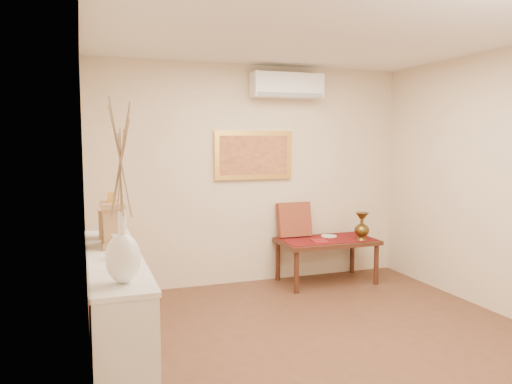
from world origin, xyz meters
name	(u,v)px	position (x,y,z in m)	size (l,w,h in m)	color
floor	(339,351)	(0.00, 0.00, 0.00)	(4.50, 4.50, 0.00)	brown
ceiling	(345,25)	(0.00, 0.00, 2.70)	(4.50, 4.50, 0.00)	silver
wall_back	(253,175)	(0.00, 2.25, 1.35)	(4.00, 0.02, 2.70)	beige
wall_left	(86,204)	(-2.00, 0.00, 1.35)	(0.02, 4.50, 2.70)	beige
white_vase	(121,193)	(-1.82, -0.76, 1.50)	(0.20, 0.20, 1.03)	white
candlestick	(116,251)	(-1.83, -0.44, 1.09)	(0.11, 0.11, 0.23)	silver
brass_urn_small	(117,244)	(-1.81, -0.13, 1.08)	(0.09, 0.09, 0.20)	brown
table_cloth	(327,239)	(0.85, 1.88, 0.55)	(1.14, 0.59, 0.01)	maroon
brass_urn_tall	(362,223)	(1.22, 1.67, 0.77)	(0.18, 0.18, 0.42)	brown
plate	(329,236)	(0.94, 1.99, 0.56)	(0.20, 0.20, 0.01)	white
menu	(320,241)	(0.69, 1.75, 0.56)	(0.18, 0.25, 0.01)	maroon
cushion	(294,220)	(0.52, 2.14, 0.78)	(0.44, 0.10, 0.44)	maroon
display_ledge	(116,321)	(-1.82, 0.00, 0.49)	(0.37, 2.02, 0.98)	silver
mantel_clock	(113,223)	(-1.81, 0.29, 1.15)	(0.17, 0.36, 0.41)	tan
wooden_chest	(108,223)	(-1.82, 0.64, 1.10)	(0.16, 0.21, 0.24)	tan
low_table	(327,244)	(0.85, 1.88, 0.48)	(1.20, 0.70, 0.55)	#432014
painting	(254,155)	(0.00, 2.22, 1.60)	(1.00, 0.06, 0.60)	gold
ac_unit	(287,86)	(0.40, 2.12, 2.45)	(0.90, 0.25, 0.30)	white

